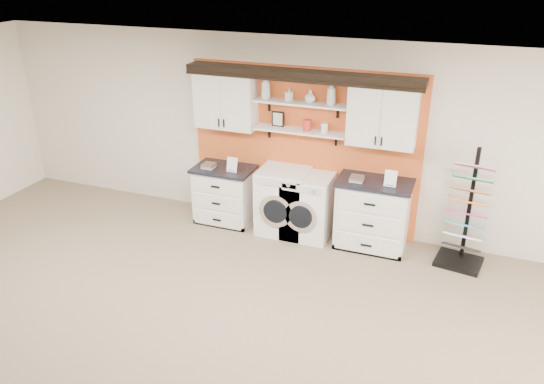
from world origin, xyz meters
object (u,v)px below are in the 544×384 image
at_px(base_cabinet_right, 372,214).
at_px(dryer, 308,206).
at_px(washer, 283,201).
at_px(base_cabinet_left, 225,194).
at_px(sample_rack, 464,229).

height_order(base_cabinet_right, dryer, base_cabinet_right).
bearing_deg(base_cabinet_right, dryer, -179.79).
bearing_deg(base_cabinet_right, washer, -179.85).
relative_size(base_cabinet_left, sample_rack, 0.56).
distance_m(base_cabinet_right, washer, 1.31).
distance_m(base_cabinet_left, sample_rack, 3.47).
height_order(base_cabinet_left, dryer, dryer).
xyz_separation_m(dryer, sample_rack, (2.15, -0.03, 0.05)).
bearing_deg(base_cabinet_left, base_cabinet_right, -0.00).
height_order(base_cabinet_left, base_cabinet_right, base_cabinet_right).
distance_m(dryer, sample_rack, 2.15).
xyz_separation_m(base_cabinet_right, dryer, (-0.93, -0.00, -0.03)).
bearing_deg(sample_rack, washer, -171.31).
bearing_deg(dryer, sample_rack, -0.88).
bearing_deg(base_cabinet_left, sample_rack, -0.60).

